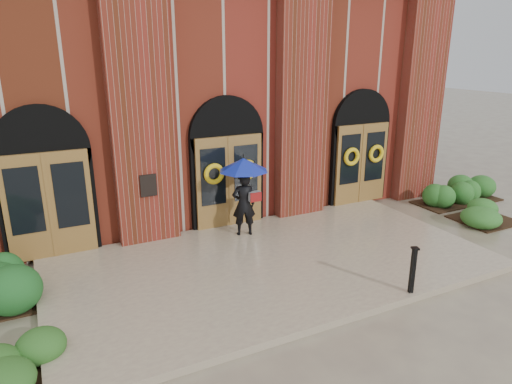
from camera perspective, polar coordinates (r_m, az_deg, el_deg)
ground at (r=10.65m, az=2.62°, el=-9.59°), size 90.00×90.00×0.00m
landing at (r=10.74m, az=2.24°, el=-8.91°), size 10.00×5.30×0.15m
church_building at (r=17.73m, az=-11.46°, el=12.78°), size 16.20×12.53×7.00m
man_with_umbrella at (r=11.67m, az=-1.55°, el=1.29°), size 1.58×1.58×2.06m
metal_post at (r=9.68m, az=19.01°, el=-9.10°), size 0.17×0.17×0.98m
hedge_wall_right at (r=16.45m, az=23.93°, el=0.07°), size 2.73×1.09×0.70m
hedge_front_left at (r=8.13m, az=-26.10°, el=-18.96°), size 1.42×1.22×0.50m
hedge_front_right at (r=15.01m, az=26.74°, el=-2.25°), size 1.49×1.28×0.53m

